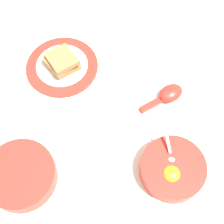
% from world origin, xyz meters
% --- Properties ---
extents(ground_plane, '(3.00, 3.00, 0.00)m').
position_xyz_m(ground_plane, '(0.00, 0.00, 0.00)').
color(ground_plane, silver).
extents(egg_bowl, '(0.17, 0.17, 0.08)m').
position_xyz_m(egg_bowl, '(-0.17, 0.17, 0.03)').
color(egg_bowl, red).
rests_on(egg_bowl, ground_plane).
extents(toast_plate, '(0.23, 0.23, 0.01)m').
position_xyz_m(toast_plate, '(0.18, -0.13, 0.01)').
color(toast_plate, red).
rests_on(toast_plate, ground_plane).
extents(toast_sandwich, '(0.12, 0.12, 0.05)m').
position_xyz_m(toast_sandwich, '(0.18, -0.12, 0.04)').
color(toast_sandwich, '#9E7042').
rests_on(toast_sandwich, toast_plate).
extents(soup_spoon, '(0.14, 0.12, 0.03)m').
position_xyz_m(soup_spoon, '(-0.15, -0.06, 0.02)').
color(soup_spoon, red).
rests_on(soup_spoon, ground_plane).
extents(congee_bowl, '(0.18, 0.18, 0.05)m').
position_xyz_m(congee_bowl, '(0.21, 0.24, 0.03)').
color(congee_bowl, red).
rests_on(congee_bowl, ground_plane).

